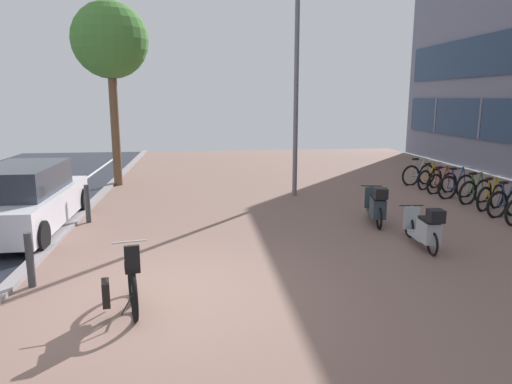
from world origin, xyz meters
The scene contains 16 objects.
ground centered at (1.43, 0.00, -0.02)m, with size 21.00×40.00×0.13m.
bicycle_foreground centered at (-0.36, -0.47, 0.39)m, with size 0.58×1.31×1.08m.
bicycle_rack_01 centered at (8.38, 3.84, 0.35)m, with size 1.32×0.50×0.99m.
bicycle_rack_02 centered at (8.45, 4.59, 0.34)m, with size 1.23×0.67×0.96m.
bicycle_rack_03 centered at (8.47, 5.34, 0.34)m, with size 1.28×0.54×0.98m.
bicycle_rack_04 centered at (8.33, 6.09, 0.36)m, with size 1.40×0.49×1.02m.
bicycle_rack_05 centered at (8.27, 6.84, 0.33)m, with size 1.25×0.53×0.94m.
bicycle_rack_06 centered at (8.26, 7.59, 0.33)m, with size 1.18×0.65×0.95m.
bicycle_rack_07 centered at (8.24, 8.34, 0.35)m, with size 1.40×0.48×1.01m.
scooter_near centered at (4.81, 3.52, 0.45)m, with size 0.66×1.77×0.99m.
scooter_mid centered at (5.08, 1.63, 0.42)m, with size 0.52×1.70×0.93m.
parked_car_near centered at (-3.29, 4.03, 0.71)m, with size 1.85×4.39×1.49m.
lamp_post centered at (3.56, 7.06, 3.44)m, with size 0.20×0.52×6.23m.
street_tree centered at (-2.16, 9.57, 4.78)m, with size 2.49×2.49×6.08m.
bollard_near centered at (-2.05, 0.58, 0.44)m, with size 0.12×0.12×0.89m.
bollard_far centered at (-2.05, 4.53, 0.46)m, with size 0.12×0.12×0.93m.
Camera 1 is at (0.65, -6.76, 2.95)m, focal length 32.51 mm.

